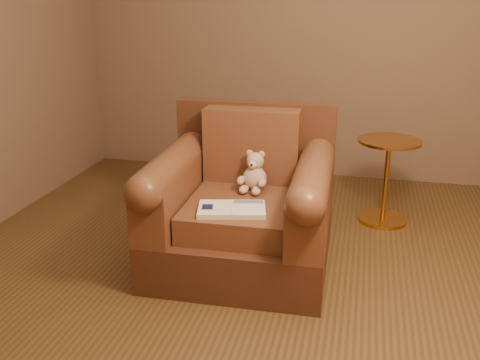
# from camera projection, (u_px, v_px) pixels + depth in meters

# --- Properties ---
(floor) EXTENTS (4.00, 4.00, 0.00)m
(floor) POSITION_uv_depth(u_px,v_px,m) (258.00, 278.00, 3.17)
(floor) COLOR brown
(floor) RESTS_ON ground
(armchair) EXTENTS (1.06, 1.01, 0.93)m
(armchair) POSITION_uv_depth(u_px,v_px,m) (243.00, 207.00, 3.25)
(armchair) COLOR #482718
(armchair) RESTS_ON floor
(teddy_bear) EXTENTS (0.18, 0.21, 0.25)m
(teddy_bear) POSITION_uv_depth(u_px,v_px,m) (254.00, 175.00, 3.27)
(teddy_bear) COLOR tan
(teddy_bear) RESTS_ON armchair
(guidebook) EXTENTS (0.41, 0.30, 0.03)m
(guidebook) POSITION_uv_depth(u_px,v_px,m) (232.00, 209.00, 2.96)
(guidebook) COLOR beige
(guidebook) RESTS_ON armchair
(side_table) EXTENTS (0.44, 0.44, 0.62)m
(side_table) POSITION_uv_depth(u_px,v_px,m) (386.00, 178.00, 3.84)
(side_table) COLOR #CA8A37
(side_table) RESTS_ON floor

